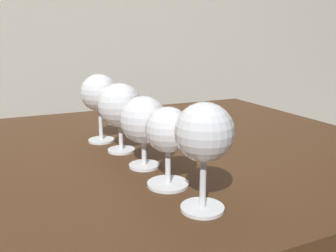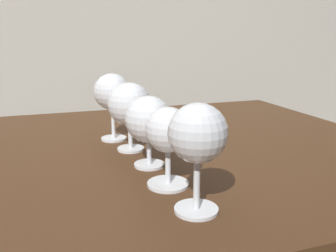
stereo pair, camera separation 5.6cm
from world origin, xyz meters
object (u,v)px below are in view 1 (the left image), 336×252
Objects in this scene: wine_glass_chardonnay at (168,132)px; wine_glass_pinot at (120,107)px; wine_glass_merlot at (144,121)px; wine_glass_port at (99,95)px.

wine_glass_pinot is (-0.01, 0.20, 0.01)m from wine_glass_chardonnay.
wine_glass_port is at bearing 98.79° from wine_glass_merlot.
wine_glass_chardonnay is 0.84× the size of wine_glass_port.
wine_glass_pinot is 0.93× the size of wine_glass_port.
wine_glass_merlot is 0.20m from wine_glass_port.
wine_glass_merlot is 0.92× the size of wine_glass_pinot.
wine_glass_chardonnay is 0.10m from wine_glass_merlot.
wine_glass_chardonnay is 0.29m from wine_glass_port.
wine_glass_port is at bearing 102.24° from wine_glass_pinot.
wine_glass_chardonnay is at bearing -83.26° from wine_glass_port.
wine_glass_pinot reaches higher than wine_glass_chardonnay.
wine_glass_port is (-0.03, 0.19, 0.02)m from wine_glass_merlot.
wine_glass_chardonnay is 0.20m from wine_glass_pinot.
wine_glass_merlot reaches higher than wine_glass_chardonnay.
wine_glass_pinot is (-0.01, 0.11, 0.01)m from wine_glass_merlot.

